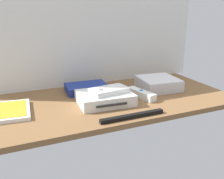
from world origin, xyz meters
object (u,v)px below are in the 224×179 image
Objects in this scene: remote_wand at (141,94)px; remote_classic_pad at (109,90)px; mini_computer at (158,83)px; sensor_bar at (132,116)px; network_router at (87,88)px; game_case at (10,111)px; game_console at (105,98)px.

remote_wand is 15.66cm from remote_classic_pad.
mini_computer is 0.77× the size of sensor_bar.
sensor_bar is at bearing -77.33° from network_router.
sensor_bar is at bearing -91.07° from remote_classic_pad.
game_case is 51.82cm from remote_wand.
remote_classic_pad is (-28.14, -8.06, 2.77)cm from mini_computer.
remote_classic_pad is at bearing 97.16° from sensor_bar.
network_router is 0.78× the size of sensor_bar.
remote_classic_pad is (1.37, -0.87, 3.21)cm from game_console.
mini_computer is 14.84cm from remote_wand.
remote_classic_pad is 16.90cm from sensor_bar.
remote_classic_pad reaches higher than sensor_bar.
remote_wand is 0.99× the size of remote_classic_pad.
remote_classic_pad is at bearing -3.51° from game_case.
game_console is at bearing 139.60° from remote_classic_pad.
remote_wand is 21.63cm from sensor_bar.
game_console is at bearing -2.45° from game_case.
remote_classic_pad reaches higher than game_case.
game_console reaches higher than game_case.
game_console is 35.46cm from game_case.
game_console is at bearing 101.33° from sensor_bar.
game_case is at bearing 150.82° from sensor_bar.
mini_computer is at bearing 42.97° from sensor_bar.
network_router is 24.85cm from remote_wand.
network_router is (32.95, 11.86, 0.94)cm from game_case.
game_case is at bearing -177.80° from mini_computer.
mini_computer is 29.40cm from remote_classic_pad.
game_case is 1.08× the size of network_router.
mini_computer is at bearing 16.37° from remote_wand.
game_console is 1.45× the size of remote_wand.
sensor_bar is at bearing -137.29° from mini_computer.
remote_wand is at bearing -151.58° from mini_computer.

